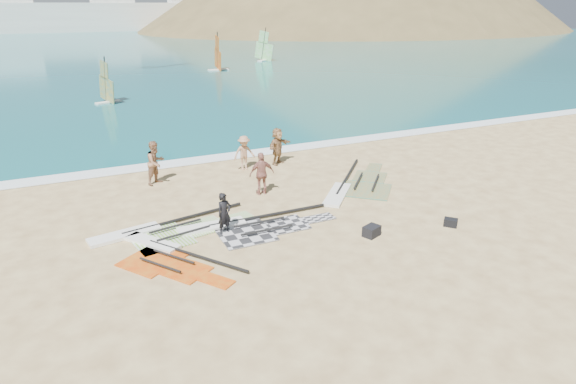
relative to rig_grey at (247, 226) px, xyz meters
name	(u,v)px	position (x,y,z in m)	size (l,w,h in m)	color
ground	(341,264)	(1.76, -3.73, -0.05)	(300.00, 300.00, 0.00)	#D8C07E
sea	(84,35)	(1.76, 128.27, -0.05)	(300.00, 240.00, 0.06)	#0C5656
surf_line	(222,158)	(1.76, 8.57, -0.05)	(300.00, 1.20, 0.04)	white
far_town	(17,16)	(-13.96, 146.27, 4.44)	(160.00, 8.00, 12.00)	white
headland_main	(361,29)	(86.76, 126.27, -0.05)	(143.00, 143.00, 45.00)	brown
headland_minor	(426,26)	(121.76, 136.27, -0.05)	(70.00, 70.00, 28.00)	brown
rig_grey	(247,226)	(0.00, 0.00, 0.00)	(5.83, 2.28, 0.20)	#292A2C
rig_green	(162,231)	(-2.87, 0.87, 0.00)	(5.97, 2.86, 0.20)	#77B530
rig_orange	(354,186)	(5.78, 1.88, 0.00)	(5.37, 5.12, 0.20)	orange
rig_red	(165,255)	(-3.13, -0.95, 0.00)	(3.66, 4.75, 0.19)	red
gear_bag_near	(372,231)	(3.73, -2.48, 0.14)	(0.58, 0.43, 0.37)	black
gear_bag_far	(451,222)	(6.82, -3.02, 0.09)	(0.48, 0.33, 0.29)	black
person_wetsuit	(224,214)	(-0.87, -0.17, 0.72)	(0.56, 0.37, 1.54)	black
beachgoer_left	(156,163)	(-2.05, 6.06, 0.94)	(0.96, 0.75, 1.98)	#986C4E
beachgoer_mid	(244,153)	(2.21, 6.28, 0.79)	(1.09, 0.63, 1.69)	#AB7D5D
beachgoer_back	(262,174)	(1.75, 2.85, 0.87)	(1.08, 0.45, 1.85)	#9E6255
beachgoer_right	(278,146)	(4.04, 6.39, 0.88)	(1.73, 0.55, 1.87)	#9B7149
windsurfer_left	(107,89)	(-2.12, 26.98, 1.10)	(2.15, 2.39, 3.79)	white
windsurfer_centre	(218,59)	(12.28, 43.29, 1.28)	(2.54, 3.08, 4.60)	white
windsurfer_right	(264,51)	(21.41, 50.86, 1.28)	(2.45, 2.48, 4.63)	white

